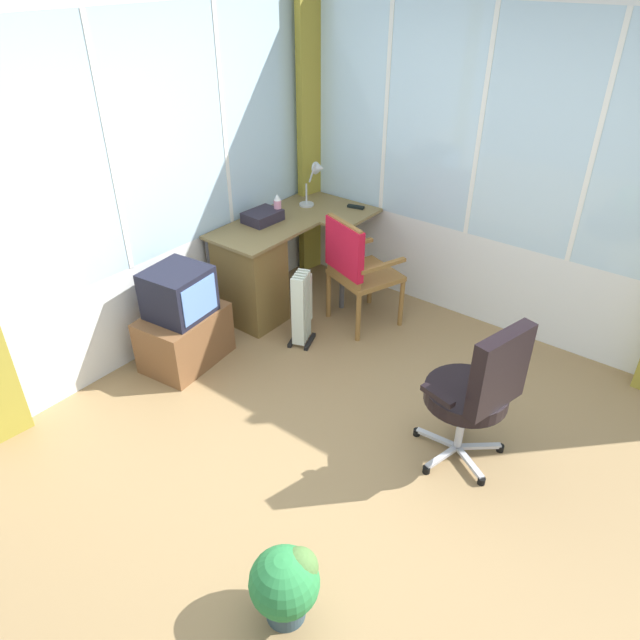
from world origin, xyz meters
The scene contains 14 objects.
ground centered at (0.00, 0.00, -0.03)m, with size 5.12×5.12×0.06m, color olive.
north_window_panel centered at (0.00, 2.09, 1.30)m, with size 4.12×0.07×2.61m.
east_window_panel centered at (2.09, 0.00, 1.31)m, with size 0.07×4.12×2.61m.
curtain_corner centered at (1.96, 1.96, 1.26)m, with size 0.24×0.07×2.51m, color olive.
desk centered at (0.94, 1.74, 0.42)m, with size 1.40×0.84×0.78m.
desk_lamp centered at (1.76, 1.73, 1.03)m, with size 0.22×0.19×0.39m.
tv_remote centered at (1.91, 1.40, 0.79)m, with size 0.04×0.15×0.02m, color black.
spray_bottle centered at (1.31, 1.79, 0.88)m, with size 0.06×0.06×0.22m.
paper_tray centered at (1.18, 1.84, 0.82)m, with size 0.30×0.23×0.09m, color #27222E.
wooden_armchair centered at (1.32, 1.01, 0.60)m, with size 0.62×0.62×0.96m.
office_chair centered at (0.48, -0.47, 0.57)m, with size 0.63×0.58×1.00m.
tv_on_stand centered at (0.12, 1.72, 0.35)m, with size 0.69×0.51×0.79m.
space_heater centered at (0.89, 1.19, 0.32)m, with size 0.29×0.24×0.62m.
potted_plant centered at (-0.98, -0.24, 0.24)m, with size 0.33×0.33×0.42m.
Camera 1 is at (-2.18, -1.37, 2.72)m, focal length 33.01 mm.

